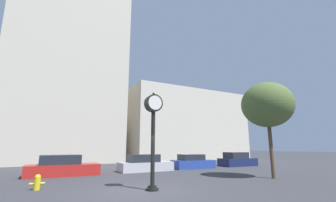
{
  "coord_description": "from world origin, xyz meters",
  "views": [
    {
      "loc": [
        -3.97,
        -10.13,
        1.95
      ],
      "look_at": [
        7.16,
        10.8,
        6.84
      ],
      "focal_mm": 24.0,
      "sensor_mm": 36.0,
      "label": 1
    }
  ],
  "objects": [
    {
      "name": "street_clock",
      "position": [
        0.52,
        -0.15,
        3.05
      ],
      "size": [
        0.86,
        0.59,
        4.63
      ],
      "color": "black",
      "rests_on": "ground_plane"
    },
    {
      "name": "building_tall_tower",
      "position": [
        -2.27,
        24.0,
        16.21
      ],
      "size": [
        14.48,
        12.0,
        32.42
      ],
      "color": "beige",
      "rests_on": "ground_plane"
    },
    {
      "name": "car_blue",
      "position": [
        8.38,
        8.13,
        0.54
      ],
      "size": [
        4.03,
        1.99,
        1.29
      ],
      "rotation": [
        0.0,
        0.0,
        -0.05
      ],
      "color": "#28429E",
      "rests_on": "ground_plane"
    },
    {
      "name": "car_silver",
      "position": [
        3.44,
        7.89,
        0.57
      ],
      "size": [
        4.53,
        1.88,
        1.37
      ],
      "rotation": [
        0.0,
        0.0,
        0.03
      ],
      "color": "#BCBCC1",
      "rests_on": "ground_plane"
    },
    {
      "name": "building_storefront_row",
      "position": [
        16.83,
        24.0,
        5.57
      ],
      "size": [
        20.11,
        12.0,
        11.13
      ],
      "color": "beige",
      "rests_on": "ground_plane"
    },
    {
      "name": "ground_plane",
      "position": [
        0.0,
        0.0,
        0.0
      ],
      "size": [
        200.0,
        200.0,
        0.0
      ],
      "primitive_type": "plane",
      "color": "#38383D"
    },
    {
      "name": "car_red",
      "position": [
        -2.84,
        7.76,
        0.6
      ],
      "size": [
        4.76,
        1.95,
        1.43
      ],
      "rotation": [
        0.0,
        0.0,
        -0.0
      ],
      "color": "red",
      "rests_on": "ground_plane"
    },
    {
      "name": "bare_tree",
      "position": [
        9.0,
        -0.09,
        4.77
      ],
      "size": [
        3.39,
        3.39,
        6.31
      ],
      "color": "brown",
      "rests_on": "ground_plane"
    },
    {
      "name": "car_navy",
      "position": [
        14.09,
        8.15,
        0.6
      ],
      "size": [
        4.02,
        1.93,
        1.43
      ],
      "rotation": [
        0.0,
        0.0,
        -0.02
      ],
      "color": "#19234C",
      "rests_on": "ground_plane"
    },
    {
      "name": "fire_hydrant_far",
      "position": [
        -4.19,
        2.46,
        0.35
      ],
      "size": [
        0.64,
        0.28,
        0.7
      ],
      "color": "yellow",
      "rests_on": "ground_plane"
    }
  ]
}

